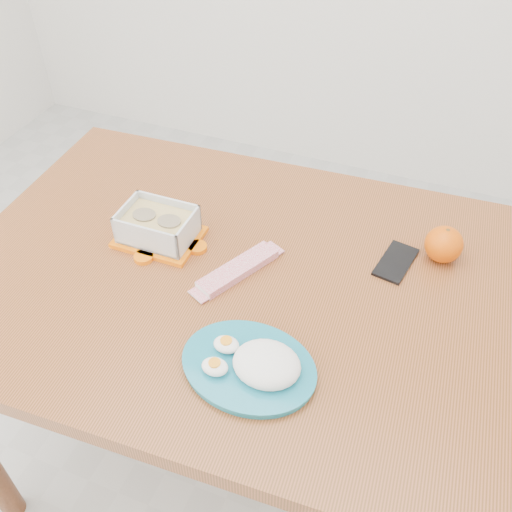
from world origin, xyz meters
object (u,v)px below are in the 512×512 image
(orange_fruit, at_px, (444,244))
(smartphone, at_px, (396,262))
(food_container, at_px, (158,226))
(dining_table, at_px, (256,306))
(rice_plate, at_px, (254,364))

(orange_fruit, distance_m, smartphone, 0.11)
(food_container, relative_size, smartphone, 1.46)
(dining_table, xyz_separation_m, smartphone, (0.26, 0.15, 0.09))
(orange_fruit, relative_size, rice_plate, 0.31)
(orange_fruit, xyz_separation_m, rice_plate, (-0.27, -0.42, -0.02))
(food_container, relative_size, rice_plate, 0.69)
(dining_table, bearing_deg, orange_fruit, 27.19)
(dining_table, relative_size, food_container, 7.35)
(food_container, bearing_deg, orange_fruit, 15.56)
(orange_fruit, distance_m, rice_plate, 0.50)
(dining_table, relative_size, rice_plate, 5.05)
(dining_table, xyz_separation_m, orange_fruit, (0.35, 0.20, 0.13))
(food_container, xyz_separation_m, smartphone, (0.51, 0.12, -0.03))
(dining_table, distance_m, food_container, 0.28)
(dining_table, bearing_deg, food_container, 169.61)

